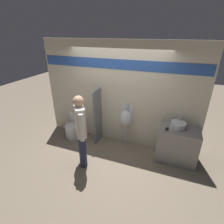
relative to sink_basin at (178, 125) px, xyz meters
The scene contains 9 objects.
ground_plane 1.84m from the sink_basin, 167.85° to the right, with size 16.00×16.00×0.00m, color gray.
display_wall 1.64m from the sink_basin, behind, with size 4.23×0.07×2.70m.
sink_counter 0.50m from the sink_basin, 50.07° to the right, with size 0.91×0.59×0.85m.
sink_basin is the anchor object (origin of this frame).
cell_phone 0.29m from the sink_basin, 141.49° to the right, with size 0.07×0.14×0.01m.
divider_near_counter 2.04m from the sink_basin, behind, with size 0.03×0.45×1.52m.
urinal_near_counter 1.28m from the sink_basin, behind, with size 0.33×0.27×1.19m.
toilet 2.87m from the sink_basin, behind, with size 0.41×0.57×0.86m.
person_in_vest 2.20m from the sink_basin, 152.70° to the right, with size 0.41×0.49×1.70m.
Camera 1 is at (1.40, -3.46, 2.87)m, focal length 28.00 mm.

